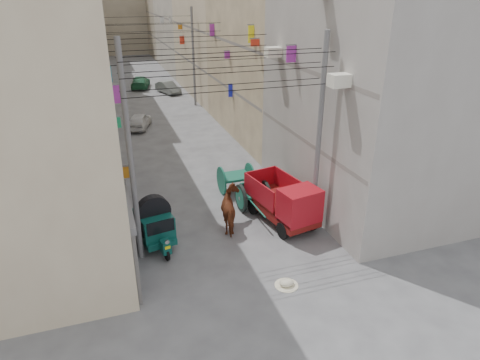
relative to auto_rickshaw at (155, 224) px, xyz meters
name	(u,v)px	position (x,y,z in m)	size (l,w,h in m)	color
ground	(295,349)	(2.93, -6.67, -0.97)	(140.00, 140.00, 0.00)	#4B4B4D
building_row_left	(44,25)	(-5.06, 27.46, 5.49)	(8.00, 62.00, 14.00)	#C5B495
building_row_right	(223,21)	(10.93, 27.46, 5.49)	(8.00, 62.00, 14.00)	gray
end_cap_building	(116,8)	(2.93, 59.33, 5.53)	(22.00, 10.00, 13.00)	#AFA28A
shutters_left	(120,178)	(-0.98, 3.71, 0.53)	(0.18, 14.40, 2.88)	#4E4E53
signboards	(163,82)	(2.92, 14.99, 2.46)	(8.22, 40.52, 5.67)	#C57617
ac_units	(306,41)	(6.58, 1.00, 6.47)	(0.70, 6.55, 3.35)	silver
utility_poles	(175,87)	(2.93, 10.33, 3.03)	(7.40, 22.20, 8.00)	slate
overhead_cables	(181,43)	(2.93, 7.73, 5.80)	(7.40, 22.52, 1.12)	black
auto_rickshaw	(155,224)	(0.00, 0.00, 0.00)	(1.62, 2.41, 1.64)	black
tonga_cart	(253,196)	(4.70, 1.67, -0.30)	(1.39, 2.87, 1.27)	black
mini_truck	(287,205)	(5.52, -0.25, 0.01)	(2.26, 3.86, 2.04)	black
second_cart	(236,178)	(4.52, 3.69, -0.22)	(1.61, 1.44, 1.39)	#135541
feed_sack	(287,282)	(3.86, -3.98, -0.84)	(0.51, 0.41, 0.25)	beige
horse	(232,210)	(3.28, 0.33, -0.11)	(0.92, 2.03, 1.71)	brown
distant_car_white	(139,121)	(1.16, 16.00, -0.41)	(1.31, 3.25, 1.11)	silver
distant_car_grey	(168,88)	(5.07, 26.68, -0.42)	(1.16, 3.33, 1.10)	#585E5B
distant_car_green	(140,82)	(2.82, 30.04, -0.38)	(1.63, 4.01, 1.16)	#21613C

